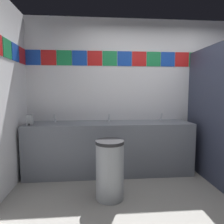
% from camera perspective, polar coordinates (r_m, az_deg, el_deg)
% --- Properties ---
extents(ground_plane, '(9.69, 9.69, 0.00)m').
position_cam_1_polar(ground_plane, '(2.64, 21.31, -25.68)').
color(ground_plane, gray).
extents(wall_back, '(4.41, 0.09, 2.62)m').
position_cam_1_polar(wall_back, '(3.71, 11.42, 5.01)').
color(wall_back, silver).
rests_on(wall_back, ground_plane).
extents(vanity_counter, '(2.70, 0.57, 0.85)m').
position_cam_1_polar(vanity_counter, '(3.38, -0.74, -10.03)').
color(vanity_counter, slate).
rests_on(vanity_counter, ground_plane).
extents(faucet_left, '(0.04, 0.10, 0.14)m').
position_cam_1_polar(faucet_left, '(3.42, -16.04, -2.02)').
color(faucet_left, silver).
rests_on(faucet_left, vanity_counter).
extents(faucet_center, '(0.04, 0.10, 0.14)m').
position_cam_1_polar(faucet_center, '(3.37, -0.86, -1.92)').
color(faucet_center, silver).
rests_on(faucet_center, vanity_counter).
extents(faucet_right, '(0.04, 0.10, 0.14)m').
position_cam_1_polar(faucet_right, '(3.54, 13.80, -1.70)').
color(faucet_right, silver).
rests_on(faucet_right, vanity_counter).
extents(soap_dispenser, '(0.09, 0.09, 0.16)m').
position_cam_1_polar(soap_dispenser, '(3.26, -22.46, -2.18)').
color(soap_dispenser, gray).
rests_on(soap_dispenser, vanity_counter).
extents(trash_bin, '(0.36, 0.36, 0.75)m').
position_cam_1_polar(trash_bin, '(2.63, -0.64, -16.15)').
color(trash_bin, '#999EA3').
rests_on(trash_bin, ground_plane).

